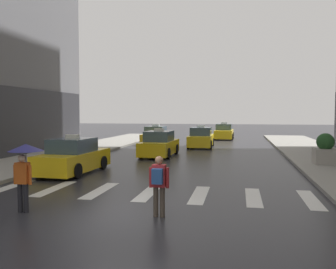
{
  "coord_description": "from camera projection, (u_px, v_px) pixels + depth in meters",
  "views": [
    {
      "loc": [
        3.1,
        -9.29,
        2.81
      ],
      "look_at": [
        -0.27,
        8.0,
        1.75
      ],
      "focal_mm": 38.92,
      "sensor_mm": 36.0,
      "label": 1
    }
  ],
  "objects": [
    {
      "name": "taxi_fourth",
      "position": [
        156.0,
        136.0,
        31.96
      ],
      "size": [
        1.95,
        4.55,
        1.8
      ],
      "color": "gold",
      "rests_on": "ground"
    },
    {
      "name": "taxi_fifth",
      "position": [
        224.0,
        132.0,
        38.45
      ],
      "size": [
        2.0,
        4.57,
        1.8
      ],
      "color": "yellow",
      "rests_on": "ground"
    },
    {
      "name": "planter_mid_block",
      "position": [
        325.0,
        150.0,
        18.84
      ],
      "size": [
        1.1,
        1.1,
        1.6
      ],
      "color": "#A8A399",
      "rests_on": "curb_right"
    },
    {
      "name": "pedestrian_with_backpack",
      "position": [
        159.0,
        181.0,
        9.74
      ],
      "size": [
        0.55,
        0.43,
        1.65
      ],
      "color": "#473D33",
      "rests_on": "ground"
    },
    {
      "name": "taxi_lead",
      "position": [
        73.0,
        157.0,
        16.96
      ],
      "size": [
        2.08,
        4.61,
        1.8
      ],
      "color": "yellow",
      "rests_on": "ground"
    },
    {
      "name": "crosswalk_markings",
      "position": [
        148.0,
        192.0,
        12.8
      ],
      "size": [
        11.3,
        2.8,
        0.01
      ],
      "color": "silver",
      "rests_on": "ground"
    },
    {
      "name": "taxi_third",
      "position": [
        201.0,
        138.0,
        29.56
      ],
      "size": [
        1.97,
        4.56,
        1.8
      ],
      "color": "yellow",
      "rests_on": "ground"
    },
    {
      "name": "pedestrian_with_umbrella",
      "position": [
        25.0,
        159.0,
        10.17
      ],
      "size": [
        0.96,
        0.96,
        1.94
      ],
      "color": "black",
      "rests_on": "ground"
    },
    {
      "name": "taxi_second",
      "position": [
        159.0,
        145.0,
        23.57
      ],
      "size": [
        1.99,
        4.57,
        1.8
      ],
      "color": "yellow",
      "rests_on": "ground"
    },
    {
      "name": "ground_plane",
      "position": [
        122.0,
        216.0,
        9.86
      ],
      "size": [
        160.0,
        160.0,
        0.0
      ],
      "primitive_type": "plane",
      "color": "#26262B"
    }
  ]
}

